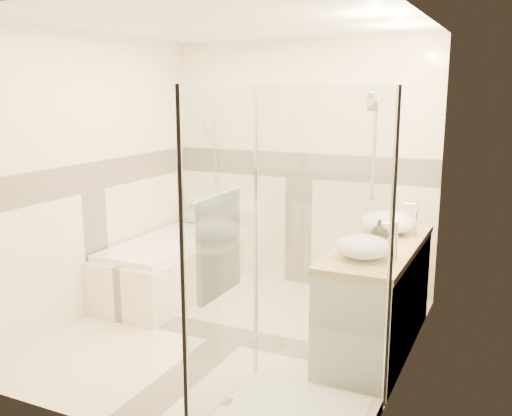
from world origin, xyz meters
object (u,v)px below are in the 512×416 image
at_px(bathtub, 172,264).
at_px(vessel_sink_near, 388,222).
at_px(shower_enclosure, 279,344).
at_px(vessel_sink_far, 363,247).
at_px(amenity_bottle_b, 379,231).
at_px(vanity, 377,296).
at_px(amenity_bottle_a, 376,236).

relative_size(bathtub, vessel_sink_near, 3.80).
relative_size(shower_enclosure, vessel_sink_near, 4.55).
xyz_separation_m(bathtub, vessel_sink_far, (2.13, -0.76, 0.62)).
bearing_deg(amenity_bottle_b, vessel_sink_near, 90.00).
distance_m(shower_enclosure, vessel_sink_near, 1.73).
bearing_deg(bathtub, vanity, -9.25).
height_order(shower_enclosure, vessel_sink_near, shower_enclosure).
xyz_separation_m(vessel_sink_far, amenity_bottle_a, (0.00, 0.38, -0.01)).
bearing_deg(bathtub, shower_enclosure, -41.10).
bearing_deg(vessel_sink_near, bathtub, -179.06).
height_order(shower_enclosure, amenity_bottle_a, shower_enclosure).
xyz_separation_m(vanity, amenity_bottle_b, (-0.02, 0.07, 0.51)).
height_order(bathtub, vessel_sink_near, vessel_sink_near).
xyz_separation_m(bathtub, shower_enclosure, (1.86, -1.62, 0.20)).
bearing_deg(amenity_bottle_a, vanity, 62.09).
distance_m(vanity, amenity_bottle_b, 0.52).
height_order(vanity, shower_enclosure, shower_enclosure).
height_order(vessel_sink_near, vessel_sink_far, vessel_sink_near).
bearing_deg(shower_enclosure, amenity_bottle_a, 77.53).
xyz_separation_m(bathtub, amenity_bottle_b, (2.13, -0.28, 0.63)).
relative_size(vanity, amenity_bottle_a, 11.27).
bearing_deg(amenity_bottle_a, vessel_sink_far, -90.00).
distance_m(shower_enclosure, amenity_bottle_b, 1.44).
bearing_deg(vessel_sink_far, vanity, 87.24).
relative_size(shower_enclosure, vessel_sink_far, 5.09).
xyz_separation_m(bathtub, vessel_sink_near, (2.13, 0.03, 0.63)).
distance_m(shower_enclosure, amenity_bottle_a, 1.33).
xyz_separation_m(vessel_sink_near, vessel_sink_far, (0.00, -0.80, -0.01)).
relative_size(bathtub, amenity_bottle_a, 11.83).
xyz_separation_m(vessel_sink_near, amenity_bottle_a, (0.00, -0.42, -0.02)).
bearing_deg(vanity, vessel_sink_far, -92.76).
xyz_separation_m(bathtub, vanity, (2.15, -0.35, 0.12)).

